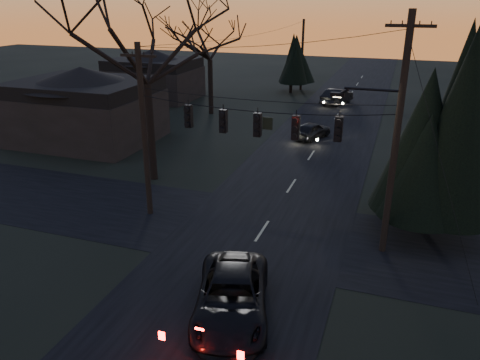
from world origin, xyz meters
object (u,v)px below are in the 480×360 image
(utility_pole_right, at_px, (382,250))
(utility_pole_far_l, at_px, (301,90))
(sedan_oncoming_b, at_px, (337,97))
(evergreen_right, at_px, (436,132))
(utility_pole_left, at_px, (150,213))
(bare_tree_left, at_px, (144,42))
(suv_near, at_px, (232,297))
(sedan_oncoming_a, at_px, (312,131))
(utility_pole_far_r, at_px, (400,112))

(utility_pole_right, relative_size, utility_pole_far_l, 1.25)
(sedan_oncoming_b, bearing_deg, evergreen_right, 123.25)
(utility_pole_left, height_order, bare_tree_left, bare_tree_left)
(bare_tree_left, bearing_deg, suv_near, -50.10)
(bare_tree_left, distance_m, suv_near, 15.84)
(utility_pole_right, xyz_separation_m, evergreen_right, (1.62, 2.72, 4.82))
(suv_near, bearing_deg, evergreen_right, 39.09)
(bare_tree_left, xyz_separation_m, sedan_oncoming_b, (7.42, 25.04, -7.27))
(bare_tree_left, bearing_deg, sedan_oncoming_a, 57.67)
(utility_pole_left, bearing_deg, suv_near, -43.09)
(utility_pole_left, bearing_deg, utility_pole_far_l, 90.00)
(utility_pole_far_r, height_order, sedan_oncoming_a, utility_pole_far_r)
(sedan_oncoming_a, bearing_deg, utility_pole_far_l, -54.82)
(utility_pole_right, height_order, utility_pole_far_r, utility_pole_right)
(suv_near, relative_size, sedan_oncoming_a, 1.41)
(sedan_oncoming_a, height_order, sedan_oncoming_b, sedan_oncoming_b)
(utility_pole_far_r, distance_m, sedan_oncoming_b, 6.51)
(utility_pole_right, height_order, evergreen_right, evergreen_right)
(utility_pole_far_r, distance_m, suv_near, 34.69)
(utility_pole_left, relative_size, evergreen_right, 1.01)
(suv_near, height_order, sedan_oncoming_a, suv_near)
(utility_pole_right, distance_m, sedan_oncoming_b, 30.14)
(utility_pole_left, relative_size, utility_pole_far_r, 1.00)
(utility_pole_right, xyz_separation_m, utility_pole_far_r, (0.00, 28.00, 0.00))
(utility_pole_far_l, height_order, bare_tree_left, bare_tree_left)
(utility_pole_right, xyz_separation_m, utility_pole_left, (-11.50, 0.00, 0.00))
(utility_pole_far_l, bearing_deg, utility_pole_right, -72.28)
(evergreen_right, bearing_deg, utility_pole_far_r, 93.66)
(utility_pole_right, bearing_deg, utility_pole_left, 180.00)
(utility_pole_right, relative_size, bare_tree_left, 0.87)
(utility_pole_far_l, bearing_deg, evergreen_right, -68.49)
(utility_pole_far_l, relative_size, sedan_oncoming_a, 2.11)
(evergreen_right, bearing_deg, utility_pole_right, -120.74)
(utility_pole_right, distance_m, sedan_oncoming_a, 17.34)
(utility_pole_far_l, height_order, sedan_oncoming_b, utility_pole_far_l)
(utility_pole_far_l, bearing_deg, bare_tree_left, -94.02)
(evergreen_right, bearing_deg, sedan_oncoming_b, 106.49)
(bare_tree_left, xyz_separation_m, suv_near, (9.02, -10.79, -7.30))
(utility_pole_far_r, height_order, utility_pole_far_l, utility_pole_far_r)
(utility_pole_left, relative_size, sedan_oncoming_a, 2.24)
(utility_pole_left, bearing_deg, utility_pole_right, 0.00)
(utility_pole_left, relative_size, utility_pole_far_l, 1.06)
(evergreen_right, distance_m, sedan_oncoming_a, 16.14)
(utility_pole_left, distance_m, utility_pole_far_r, 30.27)
(bare_tree_left, relative_size, evergreen_right, 1.36)
(evergreen_right, relative_size, suv_near, 1.58)
(utility_pole_left, xyz_separation_m, utility_pole_far_r, (11.50, 28.00, 0.00))
(utility_pole_far_l, relative_size, sedan_oncoming_b, 1.70)
(utility_pole_right, relative_size, evergreen_right, 1.18)
(utility_pole_right, height_order, utility_pole_left, utility_pole_right)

